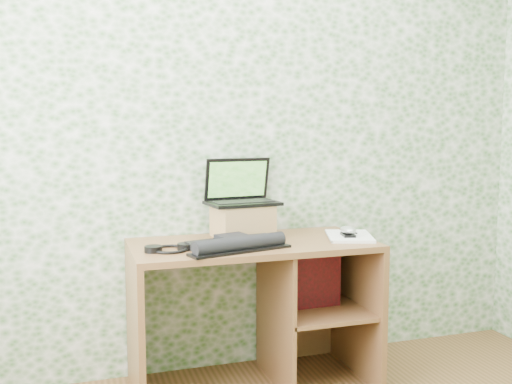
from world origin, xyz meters
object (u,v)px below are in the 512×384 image
object	(u,v)px
desk	(265,292)
laptop	(240,193)
keyboard	(237,244)
notepad	(349,236)
riser	(243,221)

from	to	relation	value
desk	laptop	bearing A→B (deg)	119.33
desk	keyboard	bearing A→B (deg)	-141.24
keyboard	notepad	size ratio (longest dim) A/B	1.62
desk	riser	distance (m)	0.38
riser	notepad	world-z (taller)	riser
riser	keyboard	bearing A→B (deg)	-111.93
laptop	riser	bearing A→B (deg)	-96.55
desk	riser	world-z (taller)	riser
riser	notepad	size ratio (longest dim) A/B	0.89
keyboard	riser	bearing A→B (deg)	53.39
laptop	notepad	xyz separation A→B (m)	(0.52, -0.22, -0.22)
desk	laptop	xyz separation A→B (m)	(-0.09, 0.15, 0.49)
riser	laptop	bearing A→B (deg)	90.00
laptop	keyboard	size ratio (longest dim) A/B	0.75
keyboard	desk	bearing A→B (deg)	24.08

